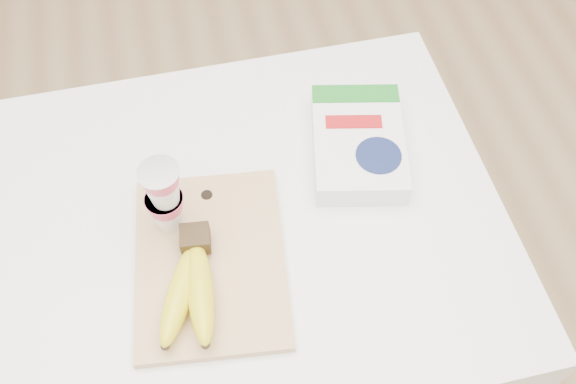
{
  "coord_description": "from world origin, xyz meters",
  "views": [
    {
      "loc": [
        0.05,
        -0.58,
        1.79
      ],
      "look_at": [
        0.19,
        0.01,
        0.87
      ],
      "focal_mm": 40.0,
      "sensor_mm": 36.0,
      "label": 1
    }
  ],
  "objects_px": {
    "bananas": "(191,286)",
    "yogurt_stack": "(164,197)",
    "cereal_box": "(358,143)",
    "table": "(208,321)",
    "cutting_board": "(210,261)"
  },
  "relations": [
    {
      "from": "table",
      "to": "cereal_box",
      "type": "relative_size",
      "value": 4.15
    },
    {
      "from": "cutting_board",
      "to": "yogurt_stack",
      "type": "height_order",
      "value": "yogurt_stack"
    },
    {
      "from": "cutting_board",
      "to": "yogurt_stack",
      "type": "xyz_separation_m",
      "value": [
        -0.05,
        0.08,
        0.09
      ]
    },
    {
      "from": "bananas",
      "to": "cereal_box",
      "type": "distance_m",
      "value": 0.4
    },
    {
      "from": "bananas",
      "to": "table",
      "type": "bearing_deg",
      "value": 90.37
    },
    {
      "from": "table",
      "to": "cereal_box",
      "type": "distance_m",
      "value": 0.57
    },
    {
      "from": "bananas",
      "to": "cereal_box",
      "type": "height_order",
      "value": "bananas"
    },
    {
      "from": "yogurt_stack",
      "to": "cereal_box",
      "type": "distance_m",
      "value": 0.37
    },
    {
      "from": "cutting_board",
      "to": "cereal_box",
      "type": "relative_size",
      "value": 1.24
    },
    {
      "from": "table",
      "to": "bananas",
      "type": "bearing_deg",
      "value": -89.63
    },
    {
      "from": "table",
      "to": "yogurt_stack",
      "type": "xyz_separation_m",
      "value": [
        -0.02,
        0.0,
        0.52
      ]
    },
    {
      "from": "bananas",
      "to": "yogurt_stack",
      "type": "distance_m",
      "value": 0.15
    },
    {
      "from": "table",
      "to": "yogurt_stack",
      "type": "distance_m",
      "value": 0.52
    },
    {
      "from": "table",
      "to": "cereal_box",
      "type": "xyz_separation_m",
      "value": [
        0.34,
        0.09,
        0.44
      ]
    },
    {
      "from": "table",
      "to": "cereal_box",
      "type": "bearing_deg",
      "value": 15.11
    }
  ]
}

